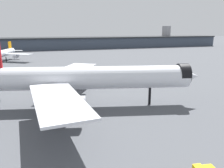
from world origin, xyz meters
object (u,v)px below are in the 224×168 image
Objects in this scene: traffic_cone_near_nose at (133,79)px; airliner_far_taxiway at (1,54)px; airliner_near_gate at (82,78)px; traffic_cone_wingtip at (19,84)px; service_truck_front at (149,77)px.

airliner_far_taxiway is at bearing 136.86° from traffic_cone_near_nose.
airliner_near_gate reaches higher than traffic_cone_wingtip.
traffic_cone_near_nose is at bearing -0.68° from traffic_cone_wingtip.
airliner_near_gate is at bearing -53.01° from traffic_cone_wingtip.
service_truck_front is (73.05, -64.98, -3.75)m from airliner_far_taxiway.
traffic_cone_near_nose is at bearing 55.94° from airliner_far_taxiway.
service_truck_front is at bearing -21.46° from traffic_cone_near_nose.
traffic_cone_near_nose is at bearing 57.98° from airliner_near_gate.
airliner_near_gate reaches higher than traffic_cone_near_nose.
traffic_cone_near_nose is 1.01× the size of traffic_cone_wingtip.
traffic_cone_wingtip is (-51.69, 3.04, -1.23)m from service_truck_front.
traffic_cone_wingtip is (-22.05, 29.27, -7.59)m from airliner_near_gate.
traffic_cone_near_nose is (-6.38, 2.51, -1.22)m from service_truck_front.
airliner_near_gate is 37.74m from traffic_cone_near_nose.
traffic_cone_wingtip is at bearing 28.10° from airliner_far_taxiway.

